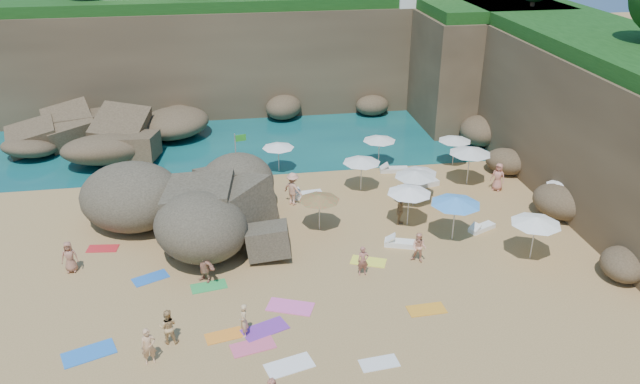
{
  "coord_description": "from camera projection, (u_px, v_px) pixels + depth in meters",
  "views": [
    {
      "loc": [
        -2.63,
        -25.49,
        15.91
      ],
      "look_at": [
        2.0,
        3.0,
        2.0
      ],
      "focal_mm": 35.0,
      "sensor_mm": 36.0,
      "label": 1
    }
  ],
  "objects": [
    {
      "name": "cliff_right",
      "position": [
        581.0,
        108.0,
        38.07
      ],
      "size": [
        8.0,
        30.0,
        8.0
      ],
      "primitive_type": "cube",
      "color": "brown",
      "rests_on": "ground"
    },
    {
      "name": "parasol_10",
      "position": [
        456.0,
        201.0,
        30.73
      ],
      "size": [
        2.52,
        2.52,
        2.38
      ],
      "color": "silver",
      "rests_on": "ground"
    },
    {
      "name": "towel_1",
      "position": [
        253.0,
        346.0,
        24.18
      ],
      "size": [
        1.84,
        1.21,
        0.03
      ],
      "primitive_type": "cube",
      "rotation": [
        0.0,
        0.0,
        0.23
      ],
      "color": "#E3587C",
      "rests_on": "ground"
    },
    {
      "name": "person_stand_5",
      "position": [
        198.0,
        197.0,
        33.9
      ],
      "size": [
        1.81,
        0.72,
        1.9
      ],
      "primitive_type": "imported",
      "rotation": [
        0.0,
        0.0,
        -0.13
      ],
      "color": "#A76653",
      "rests_on": "ground"
    },
    {
      "name": "parasol_1",
      "position": [
        379.0,
        138.0,
        39.5
      ],
      "size": [
        2.11,
        2.11,
        2.0
      ],
      "color": "silver",
      "rests_on": "ground"
    },
    {
      "name": "person_lie_2",
      "position": [
        72.0,
        268.0,
        28.89
      ],
      "size": [
        0.82,
        1.56,
        0.41
      ],
      "primitive_type": "imported",
      "rotation": [
        0.0,
        0.0,
        0.05
      ],
      "color": "#A26851",
      "rests_on": "ground"
    },
    {
      "name": "towel_12",
      "position": [
        368.0,
        261.0,
        29.74
      ],
      "size": [
        1.85,
        1.41,
        0.03
      ],
      "primitive_type": "cube",
      "rotation": [
        0.0,
        0.0,
        -0.4
      ],
      "color": "#FAF941",
      "rests_on": "ground"
    },
    {
      "name": "person_lie_5",
      "position": [
        418.0,
        257.0,
        29.62
      ],
      "size": [
        1.44,
        1.63,
        0.56
      ],
      "primitive_type": "imported",
      "rotation": [
        0.0,
        0.0,
        -0.61
      ],
      "color": "#F0A988",
      "rests_on": "ground"
    },
    {
      "name": "ground",
      "position": [
        289.0,
        259.0,
        29.96
      ],
      "size": [
        120.0,
        120.0,
        0.0
      ],
      "primitive_type": "plane",
      "color": "tan",
      "rests_on": "ground"
    },
    {
      "name": "parasol_5",
      "position": [
        420.0,
        170.0,
        35.2
      ],
      "size": [
        1.99,
        1.99,
        1.88
      ],
      "color": "silver",
      "rests_on": "ground"
    },
    {
      "name": "parasol_3",
      "position": [
        455.0,
        139.0,
        39.49
      ],
      "size": [
        2.1,
        2.1,
        1.98
      ],
      "color": "silver",
      "rests_on": "ground"
    },
    {
      "name": "towel_0",
      "position": [
        89.0,
        353.0,
        23.81
      ],
      "size": [
        2.16,
        1.59,
        0.03
      ],
      "primitive_type": "cube",
      "rotation": [
        0.0,
        0.0,
        0.36
      ],
      "color": "blue",
      "rests_on": "ground"
    },
    {
      "name": "towel_6",
      "position": [
        265.0,
        329.0,
        25.13
      ],
      "size": [
        2.05,
        1.54,
        0.03
      ],
      "primitive_type": "cube",
      "rotation": [
        0.0,
        0.0,
        0.38
      ],
      "color": "purple",
      "rests_on": "ground"
    },
    {
      "name": "lounger_1",
      "position": [
        394.0,
        170.0,
        39.27
      ],
      "size": [
        1.81,
        0.76,
        0.27
      ],
      "primitive_type": "cube",
      "rotation": [
        0.0,
        0.0,
        -0.1
      ],
      "color": "silver",
      "rests_on": "ground"
    },
    {
      "name": "lounger_2",
      "position": [
        422.0,
        184.0,
        37.31
      ],
      "size": [
        2.16,
        1.1,
        0.32
      ],
      "primitive_type": "cube",
      "rotation": [
        0.0,
        0.0,
        0.21
      ],
      "color": "silver",
      "rests_on": "ground"
    },
    {
      "name": "parasol_2",
      "position": [
        362.0,
        160.0,
        36.06
      ],
      "size": [
        2.22,
        2.22,
        2.1
      ],
      "color": "silver",
      "rests_on": "ground"
    },
    {
      "name": "towel_2",
      "position": [
        224.0,
        336.0,
        24.76
      ],
      "size": [
        1.59,
        1.02,
        0.03
      ],
      "primitive_type": "cube",
      "rotation": [
        0.0,
        0.0,
        0.21
      ],
      "color": "orange",
      "rests_on": "ground"
    },
    {
      "name": "person_lie_4",
      "position": [
        363.0,
        271.0,
        28.68
      ],
      "size": [
        0.53,
        1.42,
        0.34
      ],
      "primitive_type": "imported",
      "rotation": [
        0.0,
        0.0,
        -0.01
      ],
      "color": "#A66353",
      "rests_on": "ground"
    },
    {
      "name": "cliff_back",
      "position": [
        277.0,
        54.0,
        50.74
      ],
      "size": [
        44.0,
        8.0,
        8.0
      ],
      "primitive_type": "cube",
      "color": "brown",
      "rests_on": "ground"
    },
    {
      "name": "marina_masts",
      "position": [
        55.0,
        61.0,
        52.94
      ],
      "size": [
        3.1,
        0.1,
        6.0
      ],
      "color": "white",
      "rests_on": "ground"
    },
    {
      "name": "towel_10",
      "position": [
        426.0,
        309.0,
        26.31
      ],
      "size": [
        1.64,
        0.87,
        0.03
      ],
      "primitive_type": "cube",
      "rotation": [
        0.0,
        0.0,
        0.04
      ],
      "color": "orange",
      "rests_on": "ground"
    },
    {
      "name": "parasol_0",
      "position": [
        278.0,
        145.0,
        38.63
      ],
      "size": [
        2.01,
        2.01,
        1.9
      ],
      "color": "silver",
      "rests_on": "ground"
    },
    {
      "name": "towel_7",
      "position": [
        103.0,
        248.0,
        30.82
      ],
      "size": [
        1.57,
        0.92,
        0.03
      ],
      "primitive_type": "cube",
      "rotation": [
        0.0,
        0.0,
        -0.12
      ],
      "color": "red",
      "rests_on": "ground"
    },
    {
      "name": "person_stand_6",
      "position": [
        244.0,
        321.0,
        24.48
      ],
      "size": [
        0.39,
        0.56,
        1.46
      ],
      "primitive_type": "imported",
      "rotation": [
        0.0,
        0.0,
        4.8
      ],
      "color": "#D7B07A",
      "rests_on": "ground"
    },
    {
      "name": "cliff_corner",
      "position": [
        475.0,
        62.0,
        48.46
      ],
      "size": [
        10.0,
        12.0,
        8.0
      ],
      "primitive_type": "cube",
      "color": "brown",
      "rests_on": "ground"
    },
    {
      "name": "lounger_3",
      "position": [
        405.0,
        193.0,
        36.29
      ],
      "size": [
        1.62,
        0.85,
        0.24
      ],
      "primitive_type": "cube",
      "rotation": [
        0.0,
        0.0,
        -0.23
      ],
      "color": "silver",
      "rests_on": "ground"
    },
    {
      "name": "lounger_4",
      "position": [
        402.0,
        243.0,
        31.01
      ],
      "size": [
        1.86,
        1.12,
        0.27
      ],
      "primitive_type": "cube",
      "rotation": [
        0.0,
        0.0,
        -0.33
      ],
      "color": "white",
      "rests_on": "ground"
    },
    {
      "name": "towel_5",
      "position": [
        289.0,
        366.0,
        23.19
      ],
      "size": [
        1.96,
        1.33,
        0.03
      ],
      "primitive_type": "cube",
      "rotation": [
        0.0,
        0.0,
        0.27
      ],
      "color": "white",
      "rests_on": "ground"
    },
    {
      "name": "rock_outcrop",
      "position": [
        211.0,
        232.0,
        32.3
      ],
      "size": [
        9.45,
        7.67,
        3.42
      ],
      "primitive_type": null,
      "rotation": [
        0.0,
        0.0,
        0.16
      ],
      "color": "brown",
      "rests_on": "ground"
    },
    {
      "name": "towel_13",
      "position": [
        379.0,
        363.0,
        23.32
      ],
      "size": [
        1.52,
        0.86,
        0.03
      ],
      "primitive_type": "cube",
      "rotation": [
        0.0,
        0.0,
        0.1
      ],
      "color": "white",
      "rests_on": "ground"
    },
    {
      "name": "flag_pole",
      "position": [
        238.0,
        154.0,
        36.13
      ],
      "size": [
        0.67,
        0.18,
        3.48
      ],
      "color": "silver",
      "rests_on": "ground"
    },
    {
      "name": "parasol_8",
      "position": [
        409.0,
        190.0,
        32.16
      ],
      "size": [
        2.33,
        2.33,
        2.21
      ],
      "color": "silver",
      "rests_on": "ground"
    },
    {
      "name": "parasol_9",
      "position": [
        415.0,
        174.0,
        34.17
      ],
      "size": [
        2.28,
        2.28,
        2.16
      ],
      "color": "silver",
      "rests_on": "ground"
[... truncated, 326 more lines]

